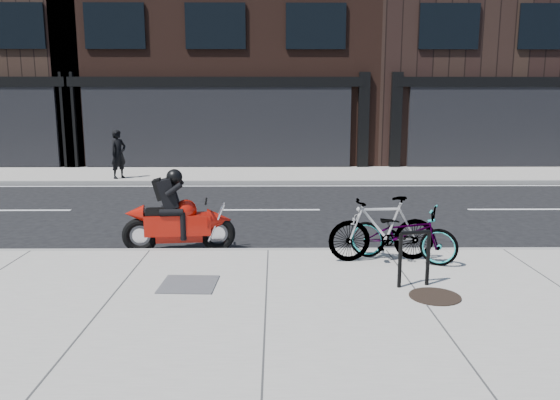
{
  "coord_description": "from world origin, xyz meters",
  "views": [
    {
      "loc": [
        0.12,
        -10.89,
        2.65
      ],
      "look_at": [
        0.21,
        -1.5,
        0.9
      ],
      "focal_mm": 35.0,
      "sensor_mm": 36.0,
      "label": 1
    }
  ],
  "objects_px": {
    "bicycle_rear": "(382,229)",
    "manhole_cover": "(435,296)",
    "motorcycle": "(183,218)",
    "bicycle_front": "(403,233)",
    "utility_grate": "(189,284)",
    "pedestrian": "(118,154)",
    "bike_rack": "(414,254)"
  },
  "relations": [
    {
      "from": "bicycle_rear",
      "to": "manhole_cover",
      "type": "height_order",
      "value": "bicycle_rear"
    },
    {
      "from": "motorcycle",
      "to": "bicycle_rear",
      "type": "bearing_deg",
      "value": -22.6
    },
    {
      "from": "bicycle_front",
      "to": "utility_grate",
      "type": "xyz_separation_m",
      "value": [
        -3.19,
        -1.09,
        -0.44
      ]
    },
    {
      "from": "bicycle_front",
      "to": "bicycle_rear",
      "type": "distance_m",
      "value": 0.32
    },
    {
      "from": "manhole_cover",
      "to": "bicycle_front",
      "type": "bearing_deg",
      "value": 92.46
    },
    {
      "from": "pedestrian",
      "to": "bicycle_front",
      "type": "bearing_deg",
      "value": -107.6
    },
    {
      "from": "bicycle_rear",
      "to": "bike_rack",
      "type": "bearing_deg",
      "value": 4.44
    },
    {
      "from": "bike_rack",
      "to": "pedestrian",
      "type": "relative_size",
      "value": 0.5
    },
    {
      "from": "bicycle_front",
      "to": "bicycle_rear",
      "type": "xyz_separation_m",
      "value": [
        -0.31,
        0.03,
        0.06
      ]
    },
    {
      "from": "bicycle_rear",
      "to": "utility_grate",
      "type": "xyz_separation_m",
      "value": [
        -2.87,
        -1.12,
        -0.5
      ]
    },
    {
      "from": "motorcycle",
      "to": "manhole_cover",
      "type": "distance_m",
      "value": 4.53
    },
    {
      "from": "bicycle_front",
      "to": "bicycle_rear",
      "type": "bearing_deg",
      "value": 109.61
    },
    {
      "from": "motorcycle",
      "to": "pedestrian",
      "type": "height_order",
      "value": "pedestrian"
    },
    {
      "from": "manhole_cover",
      "to": "utility_grate",
      "type": "bearing_deg",
      "value": 171.26
    },
    {
      "from": "bicycle_rear",
      "to": "utility_grate",
      "type": "height_order",
      "value": "bicycle_rear"
    },
    {
      "from": "bicycle_front",
      "to": "utility_grate",
      "type": "distance_m",
      "value": 3.4
    },
    {
      "from": "bicycle_rear",
      "to": "bicycle_front",
      "type": "bearing_deg",
      "value": 79.54
    },
    {
      "from": "bicycle_front",
      "to": "manhole_cover",
      "type": "bearing_deg",
      "value": -152.59
    },
    {
      "from": "pedestrian",
      "to": "motorcycle",
      "type": "bearing_deg",
      "value": -122.27
    },
    {
      "from": "bike_rack",
      "to": "bicycle_rear",
      "type": "distance_m",
      "value": 1.22
    },
    {
      "from": "bike_rack",
      "to": "bicycle_rear",
      "type": "bearing_deg",
      "value": 99.56
    },
    {
      "from": "bicycle_front",
      "to": "motorcycle",
      "type": "relative_size",
      "value": 0.86
    },
    {
      "from": "bicycle_front",
      "to": "motorcycle",
      "type": "distance_m",
      "value": 3.74
    },
    {
      "from": "bike_rack",
      "to": "bicycle_rear",
      "type": "xyz_separation_m",
      "value": [
        -0.2,
        1.2,
        0.06
      ]
    },
    {
      "from": "bicycle_front",
      "to": "utility_grate",
      "type": "height_order",
      "value": "bicycle_front"
    },
    {
      "from": "bicycle_front",
      "to": "manhole_cover",
      "type": "xyz_separation_m",
      "value": [
        0.07,
        -1.59,
        -0.44
      ]
    },
    {
      "from": "motorcycle",
      "to": "pedestrian",
      "type": "xyz_separation_m",
      "value": [
        -3.39,
        8.09,
        0.31
      ]
    },
    {
      "from": "manhole_cover",
      "to": "pedestrian",
      "type": "bearing_deg",
      "value": 123.33
    },
    {
      "from": "bike_rack",
      "to": "manhole_cover",
      "type": "xyz_separation_m",
      "value": [
        0.18,
        -0.42,
        -0.45
      ]
    },
    {
      "from": "manhole_cover",
      "to": "utility_grate",
      "type": "distance_m",
      "value": 3.29
    },
    {
      "from": "bike_rack",
      "to": "manhole_cover",
      "type": "height_order",
      "value": "bike_rack"
    },
    {
      "from": "bicycle_front",
      "to": "utility_grate",
      "type": "relative_size",
      "value": 2.27
    }
  ]
}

